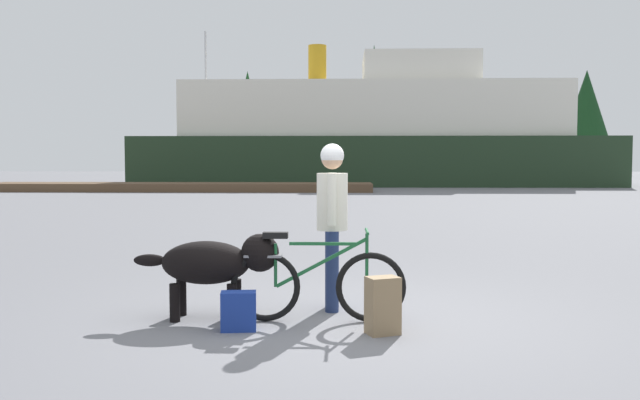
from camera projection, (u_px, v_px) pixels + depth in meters
The scene contains 12 objects.
ground_plane at pixel (341, 321), 6.62m from camera, with size 160.00×160.00×0.00m, color slate.
bicycle at pixel (316, 284), 6.55m from camera, with size 1.70×0.44×0.89m.
person_cyclist at pixel (332, 210), 7.05m from camera, with size 0.32×0.53×1.73m.
dog at pixel (216, 263), 6.67m from camera, with size 1.44×0.50×0.84m.
backpack at pixel (383, 306), 6.10m from camera, with size 0.28×0.20×0.52m, color #8C7251.
handbag_pannier at pixel (239, 311), 6.23m from camera, with size 0.32×0.18×0.36m, color navy.
dock_pier at pixel (180, 187), 33.39m from camera, with size 18.79×2.84×0.40m, color brown.
ferry_boat at pixel (374, 136), 41.45m from camera, with size 27.99×7.98×8.46m.
sailboat_moored at pixel (207, 176), 44.23m from camera, with size 8.47×2.37×9.78m.
pine_tree_far_left at pixel (248, 108), 59.60m from camera, with size 3.04×3.04×9.25m.
pine_tree_center at pixel (374, 100), 59.25m from camera, with size 2.82×2.82×11.51m.
pine_tree_far_right at pixel (586, 104), 60.66m from camera, with size 3.85×3.85×9.50m.
Camera 1 is at (0.01, -6.54, 1.57)m, focal length 38.23 mm.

